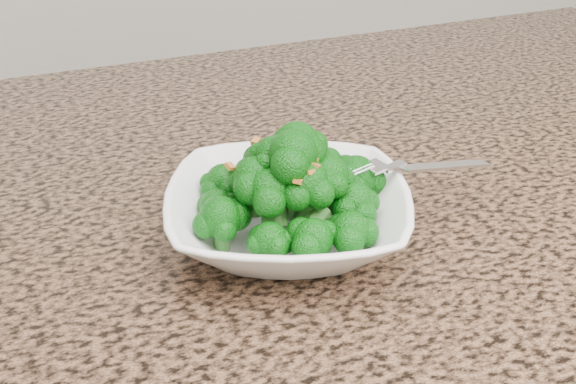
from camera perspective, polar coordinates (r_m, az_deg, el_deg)
name	(u,v)px	position (r m, az deg, el deg)	size (l,w,h in m)	color
granite_counter	(278,237)	(0.68, -0.76, -3.61)	(1.64, 1.04, 0.03)	brown
bowl	(288,216)	(0.64, 0.00, -1.89)	(0.21, 0.21, 0.05)	white
broccoli_pile	(288,153)	(0.61, 0.00, 3.11)	(0.19, 0.19, 0.07)	#0A5F0B
garlic_topping	(288,111)	(0.59, 0.00, 6.45)	(0.11, 0.11, 0.01)	#BE742E
fork	(398,166)	(0.66, 8.67, 2.08)	(0.18, 0.03, 0.01)	silver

